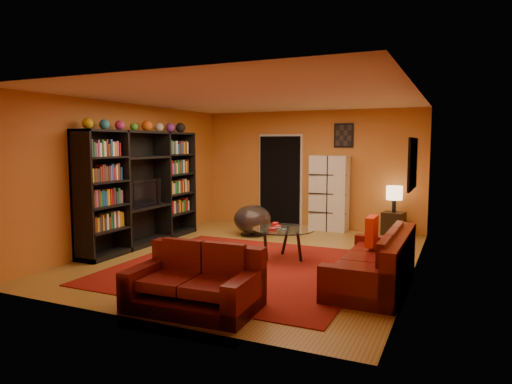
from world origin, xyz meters
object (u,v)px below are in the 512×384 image
at_px(loveseat, 197,283).
at_px(coffee_table, 283,232).
at_px(sofa, 379,264).
at_px(bowl_chair, 252,219).
at_px(table_lamp, 394,194).
at_px(side_table, 393,224).
at_px(tv, 142,193).
at_px(entertainment_unit, 142,188).
at_px(storage_cabinet, 329,193).

xyz_separation_m(loveseat, coffee_table, (0.13, 2.44, 0.17)).
height_order(sofa, bowl_chair, sofa).
relative_size(sofa, table_lamp, 4.07).
height_order(side_table, table_lamp, table_lamp).
height_order(loveseat, side_table, loveseat).
distance_m(tv, table_lamp, 4.94).
distance_m(loveseat, table_lamp, 5.32).
bearing_deg(coffee_table, loveseat, -93.06).
xyz_separation_m(entertainment_unit, table_lamp, (4.15, 2.65, -0.17)).
height_order(tv, table_lamp, tv).
xyz_separation_m(entertainment_unit, storage_cabinet, (2.78, 2.80, -0.24)).
bearing_deg(tv, loveseat, -131.89).
height_order(sofa, loveseat, same).
distance_m(coffee_table, storage_cabinet, 2.80).
relative_size(loveseat, side_table, 2.96).
xyz_separation_m(tv, loveseat, (2.60, -2.33, -0.69)).
bearing_deg(side_table, bowl_chair, -158.40).
distance_m(sofa, coffee_table, 1.80).
xyz_separation_m(sofa, bowl_chair, (-2.91, 2.32, 0.05)).
relative_size(entertainment_unit, tv, 3.44).
bearing_deg(tv, entertainment_unit, 29.93).
distance_m(coffee_table, table_lamp, 3.00).
bearing_deg(coffee_table, table_lamp, 62.47).
bearing_deg(entertainment_unit, storage_cabinet, 45.25).
height_order(loveseat, storage_cabinet, storage_cabinet).
relative_size(tv, table_lamp, 1.65).
bearing_deg(coffee_table, entertainment_unit, -179.63).
bearing_deg(table_lamp, storage_cabinet, 173.94).
height_order(tv, sofa, tv).
distance_m(bowl_chair, table_lamp, 2.90).
bearing_deg(sofa, bowl_chair, 141.92).
height_order(sofa, table_lamp, table_lamp).
xyz_separation_m(tv, table_lamp, (4.10, 2.74, -0.09)).
bearing_deg(loveseat, coffee_table, -5.42).
bearing_deg(sofa, side_table, 94.83).
distance_m(tv, loveseat, 3.56).
distance_m(sofa, loveseat, 2.45).
distance_m(entertainment_unit, sofa, 4.53).
height_order(entertainment_unit, bowl_chair, entertainment_unit).
height_order(tv, loveseat, tv).
distance_m(tv, side_table, 4.99).
height_order(tv, coffee_table, tv).
xyz_separation_m(sofa, storage_cabinet, (-1.64, 3.51, 0.52)).
xyz_separation_m(tv, coffee_table, (2.73, 0.10, -0.51)).
xyz_separation_m(tv, bowl_chair, (1.45, 1.69, -0.64)).
height_order(tv, storage_cabinet, storage_cabinet).
distance_m(coffee_table, side_table, 2.98).
relative_size(tv, loveseat, 0.59).
height_order(entertainment_unit, storage_cabinet, entertainment_unit).
xyz_separation_m(bowl_chair, table_lamp, (2.65, 1.05, 0.54)).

